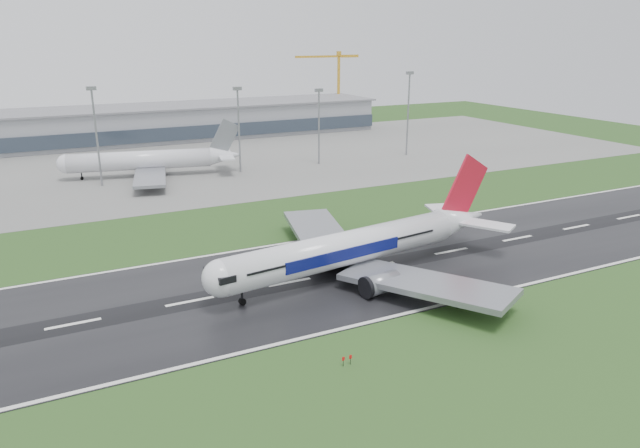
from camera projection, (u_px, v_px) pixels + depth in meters
ground at (290, 283)px, 117.12m from camera, size 520.00×520.00×0.00m
runway at (290, 282)px, 117.11m from camera, size 400.00×45.00×0.10m
apron at (157, 165)px, 223.75m from camera, size 400.00×130.00×0.08m
terminal at (128, 125)px, 272.69m from camera, size 240.00×36.00×15.00m
main_airliner at (364, 225)px, 119.02m from camera, size 77.96×75.10×20.61m
parked_airliner at (147, 150)px, 203.60m from camera, size 73.54×70.21×18.39m
tower_crane at (339, 87)px, 332.06m from camera, size 39.44×3.54×39.31m
runway_sign at (462, 305)px, 106.24m from camera, size 2.30×0.72×1.04m
floodmast_2 at (97, 139)px, 188.12m from camera, size 0.64×0.64×30.64m
floodmast_3 at (239, 132)px, 208.57m from camera, size 0.64×0.64×28.87m
floodmast_4 at (319, 129)px, 222.22m from camera, size 0.64×0.64×27.12m
floodmast_5 at (408, 116)px, 238.52m from camera, size 0.64×0.64×32.30m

